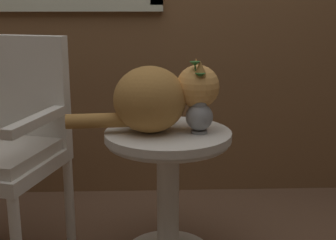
# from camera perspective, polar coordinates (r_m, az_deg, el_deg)

# --- Properties ---
(wicker_side_table) EXTENTS (0.54, 0.54, 0.59)m
(wicker_side_table) POSITION_cam_1_polar(r_m,az_deg,el_deg) (2.09, -0.00, -5.93)
(wicker_side_table) COLOR silver
(wicker_side_table) RESTS_ON ground_plane
(wicker_chair) EXTENTS (0.62, 0.62, 0.98)m
(wicker_chair) POSITION_cam_1_polar(r_m,az_deg,el_deg) (2.21, -19.11, -2.06)
(wicker_chair) COLOR silver
(wicker_chair) RESTS_ON ground_plane
(cat) EXTENTS (0.64, 0.31, 0.30)m
(cat) POSITION_cam_1_polar(r_m,az_deg,el_deg) (2.00, -1.17, 2.73)
(cat) COLOR #AD7A3D
(cat) RESTS_ON wicker_side_table
(pewter_vase_with_ivy) EXTENTS (0.11, 0.12, 0.30)m
(pewter_vase_with_ivy) POSITION_cam_1_polar(r_m,az_deg,el_deg) (1.99, 3.75, 0.90)
(pewter_vase_with_ivy) COLOR gray
(pewter_vase_with_ivy) RESTS_ON wicker_side_table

